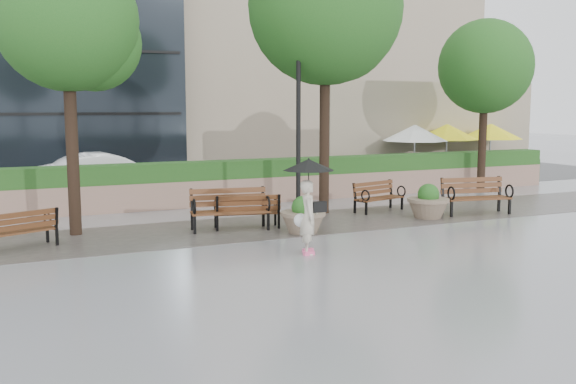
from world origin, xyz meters
name	(u,v)px	position (x,y,z in m)	size (l,w,h in m)	color
ground	(359,246)	(0.00, 0.00, 0.00)	(100.00, 100.00, 0.00)	gray
cobble_strip	(299,223)	(0.00, 3.00, 0.01)	(28.00, 3.20, 0.01)	#383330
hedge_wall	(244,182)	(0.00, 7.00, 0.66)	(24.00, 0.80, 1.35)	#946E5F
cafe_wall	(433,131)	(9.50, 10.00, 2.00)	(10.00, 0.60, 4.00)	tan
cafe_hedge	(457,174)	(9.00, 7.80, 0.45)	(8.00, 0.50, 0.90)	#174618
asphalt_street	(206,188)	(0.00, 11.00, 0.00)	(40.00, 7.00, 0.00)	black
bench_0	(19,238)	(-6.67, 2.72, 0.25)	(1.66, 1.16, 0.83)	#573019
bench_1	(230,218)	(-1.92, 2.89, 0.30)	(1.97, 1.04, 1.01)	#573019
bench_2	(247,218)	(-1.46, 2.93, 0.25)	(1.69, 0.96, 0.86)	#573019
bench_3	(379,203)	(2.92, 3.80, 0.25)	(1.68, 1.01, 0.85)	#573019
bench_4	(476,204)	(5.11, 2.24, 0.30)	(1.99, 1.07, 1.01)	#573019
planter_left	(303,219)	(-0.46, 1.83, 0.35)	(1.07, 1.07, 0.90)	#7F6B56
planter_right	(428,205)	(3.52, 2.29, 0.37)	(1.12, 1.12, 0.94)	#7F6B56
lamppost	(298,144)	(0.18, 3.43, 2.02)	(0.28, 0.28, 4.56)	black
tree_0	(74,27)	(-5.25, 3.95, 4.79)	(3.33, 3.21, 6.53)	black
tree_1	(329,13)	(1.50, 4.28, 5.54)	(4.23, 4.23, 7.80)	black
tree_2	(487,70)	(8.80, 6.14, 4.27)	(3.37, 3.26, 6.02)	black
patio_umb_white	(415,133)	(7.60, 8.62, 1.99)	(2.50, 2.50, 2.30)	black
patio_umb_yellow_a	(447,132)	(9.41, 8.98, 1.99)	(2.50, 2.50, 2.30)	black
patio_umb_yellow_b	(491,132)	(11.36, 8.66, 1.99)	(2.50, 2.50, 2.30)	black
car_right	(108,174)	(-3.56, 10.56, 0.73)	(1.54, 4.40, 1.45)	white
pedestrian	(308,197)	(-1.30, -0.13, 1.18)	(1.05, 1.05, 1.93)	beige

